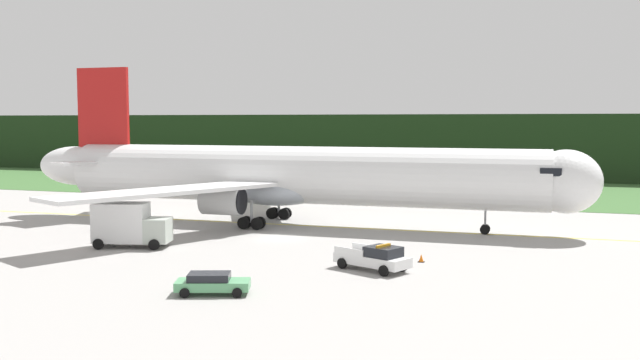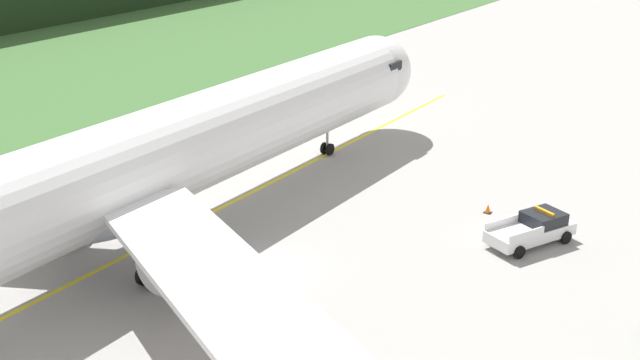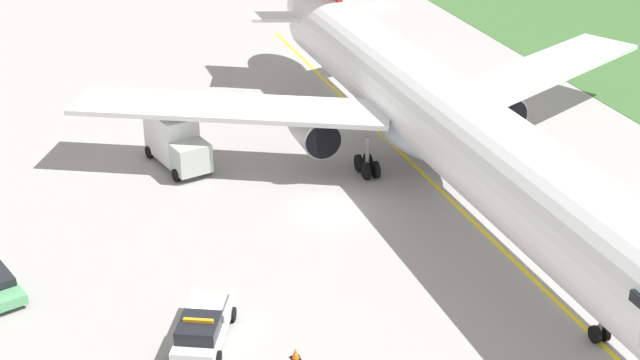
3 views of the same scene
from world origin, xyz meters
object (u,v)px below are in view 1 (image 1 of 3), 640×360
(ops_pickup_truck, at_px, (375,258))
(apron_cone, at_px, (421,258))
(staff_car, at_px, (212,283))
(catering_truck, at_px, (129,224))
(airliner, at_px, (293,176))

(ops_pickup_truck, bearing_deg, apron_cone, 57.19)
(staff_car, distance_m, apron_cone, 17.14)
(ops_pickup_truck, relative_size, catering_truck, 0.88)
(ops_pickup_truck, relative_size, apron_cone, 9.78)
(airliner, xyz_separation_m, staff_car, (5.51, -28.10, -4.28))
(staff_car, bearing_deg, ops_pickup_truck, 51.93)
(airliner, distance_m, staff_car, 28.96)
(apron_cone, bearing_deg, staff_car, -126.62)
(staff_car, bearing_deg, catering_truck, 139.16)
(apron_cone, bearing_deg, airliner, 137.65)
(catering_truck, relative_size, apron_cone, 11.09)
(ops_pickup_truck, relative_size, staff_car, 1.22)
(airliner, xyz_separation_m, catering_truck, (-8.41, -16.07, -3.06))
(airliner, relative_size, staff_car, 12.34)
(airliner, height_order, ops_pickup_truck, airliner)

